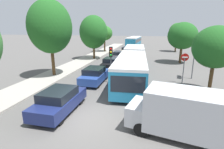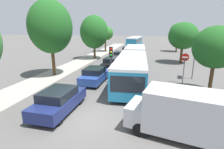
% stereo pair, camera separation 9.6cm
% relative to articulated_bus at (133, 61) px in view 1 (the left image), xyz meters
% --- Properties ---
extents(ground_plane, '(200.00, 200.00, 0.00)m').
position_rel_articulated_bus_xyz_m(ground_plane, '(-1.43, -10.45, -1.47)').
color(ground_plane, '#565451').
extents(kerb_strip_left, '(3.20, 50.67, 0.14)m').
position_rel_articulated_bus_xyz_m(kerb_strip_left, '(-8.35, 9.89, -1.40)').
color(kerb_strip_left, '#9E998E').
rests_on(kerb_strip_left, ground).
extents(articulated_bus, '(3.79, 17.25, 2.54)m').
position_rel_articulated_bus_xyz_m(articulated_bus, '(0.00, 0.00, 0.00)').
color(articulated_bus, teal).
rests_on(articulated_bus, ground).
extents(city_bus_rear, '(3.22, 11.84, 2.52)m').
position_rel_articulated_bus_xyz_m(city_bus_rear, '(-3.13, 30.23, -0.01)').
color(city_bus_rear, teal).
rests_on(city_bus_rear, ground).
extents(queued_car_navy, '(1.85, 4.30, 1.49)m').
position_rel_articulated_bus_xyz_m(queued_car_navy, '(-3.37, -10.13, -0.71)').
color(queued_car_navy, navy).
rests_on(queued_car_navy, ground).
extents(queued_car_blue, '(1.83, 4.24, 1.47)m').
position_rel_articulated_bus_xyz_m(queued_car_blue, '(-3.17, -3.93, -0.72)').
color(queued_car_blue, '#284799').
rests_on(queued_car_blue, ground).
extents(queued_car_black, '(1.76, 4.08, 1.41)m').
position_rel_articulated_bus_xyz_m(queued_car_black, '(-3.01, 2.05, -0.75)').
color(queued_car_black, black).
rests_on(queued_car_black, ground).
extents(queued_car_graphite, '(1.79, 4.15, 1.44)m').
position_rel_articulated_bus_xyz_m(queued_car_graphite, '(-3.06, 8.11, -0.74)').
color(queued_car_graphite, '#47474C').
rests_on(queued_car_graphite, ground).
extents(queued_car_tan, '(1.75, 4.06, 1.41)m').
position_rel_articulated_bus_xyz_m(queued_car_tan, '(-2.94, 15.01, -0.75)').
color(queued_car_tan, tan).
rests_on(queued_car_tan, ground).
extents(white_van, '(5.29, 2.94, 2.31)m').
position_rel_articulated_bus_xyz_m(white_van, '(3.72, -11.08, -0.23)').
color(white_van, '#B7BABF').
rests_on(white_van, ground).
extents(traffic_light, '(0.35, 0.38, 3.40)m').
position_rel_articulated_bus_xyz_m(traffic_light, '(-1.66, -3.61, 1.03)').
color(traffic_light, '#56595E').
rests_on(traffic_light, ground).
extents(no_entry_sign, '(0.70, 0.08, 2.82)m').
position_rel_articulated_bus_xyz_m(no_entry_sign, '(4.96, -2.17, 0.41)').
color(no_entry_sign, '#56595E').
rests_on(no_entry_sign, ground).
extents(direction_sign_post, '(0.24, 1.40, 3.60)m').
position_rel_articulated_bus_xyz_m(direction_sign_post, '(6.12, -0.46, 1.10)').
color(direction_sign_post, '#56595E').
rests_on(direction_sign_post, ground).
extents(tree_left_mid, '(4.43, 4.43, 7.85)m').
position_rel_articulated_bus_xyz_m(tree_left_mid, '(-8.23, -2.67, 3.68)').
color(tree_left_mid, '#51381E').
rests_on(tree_left_mid, ground).
extents(tree_left_far, '(4.46, 4.46, 6.99)m').
position_rel_articulated_bus_xyz_m(tree_left_far, '(-7.26, 8.24, 2.77)').
color(tree_left_far, '#51381E').
rests_on(tree_left_far, ground).
extents(tree_left_distant, '(3.28, 3.28, 5.42)m').
position_rel_articulated_bus_xyz_m(tree_left_distant, '(-7.90, 16.89, 2.44)').
color(tree_left_distant, '#51381E').
rests_on(tree_left_distant, ground).
extents(tree_right_near, '(3.40, 3.40, 5.28)m').
position_rel_articulated_bus_xyz_m(tree_right_near, '(6.70, -4.32, 2.18)').
color(tree_right_near, '#51381E').
rests_on(tree_right_near, ground).
extents(tree_right_mid, '(4.15, 4.15, 5.85)m').
position_rel_articulated_bus_xyz_m(tree_right_mid, '(6.10, 8.08, 2.37)').
color(tree_right_mid, '#51381E').
rests_on(tree_right_mid, ground).
extents(tree_right_far, '(3.38, 3.38, 6.02)m').
position_rel_articulated_bus_xyz_m(tree_right_far, '(6.94, 20.82, 2.51)').
color(tree_right_far, '#51381E').
rests_on(tree_right_far, ground).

